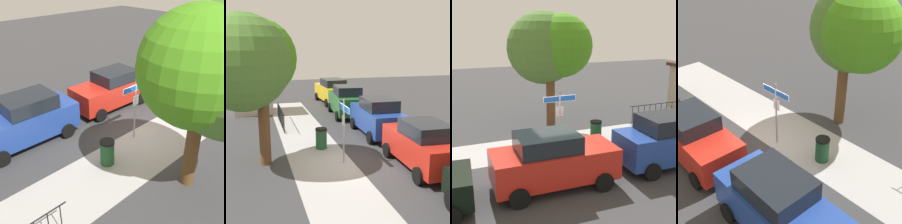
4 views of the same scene
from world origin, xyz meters
TOP-DOWN VIEW (x-y plane):
  - ground_plane at (0.00, 0.00)m, footprint 60.00×60.00m
  - sidewalk_strip at (2.00, 1.30)m, footprint 24.00×2.60m
  - street_sign at (0.12, 0.40)m, footprint 1.44×0.07m
  - shade_tree at (1.09, 3.96)m, footprint 4.24×4.06m
  - car_red at (-1.25, -2.44)m, footprint 4.20×2.03m
  - car_blue at (3.55, -2.49)m, footprint 4.31×2.06m
  - car_green at (8.36, -2.24)m, footprint 4.28×2.26m
  - car_yellow at (13.15, -2.49)m, footprint 4.73×2.16m
  - iron_fence at (7.04, 2.30)m, footprint 4.20×0.04m
  - utility_shed at (11.14, 3.80)m, footprint 2.97×2.90m
  - trash_bin at (2.14, 0.90)m, footprint 0.55×0.55m

SIDE VIEW (x-z plane):
  - ground_plane at x=0.00m, z-range 0.00..0.00m
  - sidewalk_strip at x=2.00m, z-range 0.00..0.00m
  - trash_bin at x=2.14m, z-range 0.00..0.98m
  - iron_fence at x=7.04m, z-range 0.02..1.09m
  - car_red at x=-1.25m, z-range 0.00..1.92m
  - car_yellow at x=13.15m, z-range 0.00..1.99m
  - car_blue at x=3.55m, z-range -0.01..2.03m
  - car_green at x=8.36m, z-range -0.01..2.06m
  - utility_shed at x=11.14m, z-range 0.03..2.97m
  - street_sign at x=0.12m, z-range 0.51..3.19m
  - shade_tree at x=1.09m, z-range 1.16..7.19m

